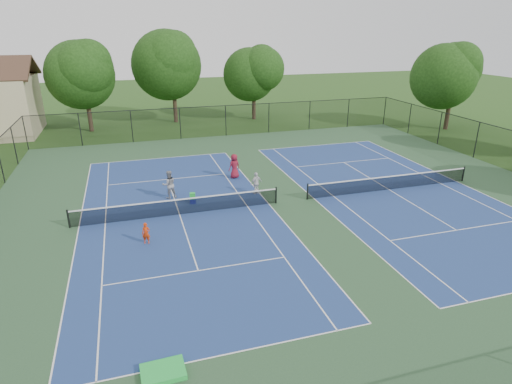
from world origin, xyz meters
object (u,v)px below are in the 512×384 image
object	(u,v)px
tree_back_b	(172,62)
bystander_a	(256,183)
tree_side_e	(454,73)
tree_back_c	(254,71)
bystander_c	(234,166)
ball_crate	(193,201)
ball_hopper	(192,196)
child_player	(146,233)
tree_back_a	(83,71)
instructor	(169,184)

from	to	relation	value
tree_back_b	bystander_a	distance (m)	24.90
tree_back_b	tree_side_e	distance (m)	29.56
tree_back_b	tree_back_c	world-z (taller)	tree_back_b
bystander_a	tree_back_b	bearing A→B (deg)	-105.79
tree_back_c	tree_back_b	bearing A→B (deg)	173.66
tree_back_b	bystander_c	xyz separation A→B (m)	(1.67, -20.64, -5.71)
bystander_c	ball_crate	world-z (taller)	bystander_c
tree_side_e	ball_hopper	world-z (taller)	tree_side_e
tree_side_e	bystander_c	xyz separation A→B (m)	(-25.33, -8.64, -4.92)
child_player	bystander_a	distance (m)	8.81
child_player	ball_crate	size ratio (longest dim) A/B	3.22
bystander_c	ball_hopper	size ratio (longest dim) A/B	4.62
tree_back_c	ball_hopper	world-z (taller)	tree_back_c
tree_back_a	tree_back_b	size ratio (longest dim) A/B	0.91
bystander_a	ball_crate	xyz separation A→B (m)	(-4.23, -0.41, -0.59)
tree_back_b	ball_crate	world-z (taller)	tree_back_b
tree_back_c	ball_hopper	bearing A→B (deg)	-115.04
ball_hopper	child_player	bearing A→B (deg)	-123.92
tree_back_b	ball_hopper	size ratio (longest dim) A/B	26.20
ball_hopper	tree_back_b	bearing A→B (deg)	85.38
tree_back_b	ball_hopper	bearing A→B (deg)	-94.62
tree_side_e	child_player	world-z (taller)	tree_side_e
tree_back_c	bystander_a	world-z (taller)	tree_back_c
tree_back_b	ball_crate	xyz separation A→B (m)	(-1.98, -24.51, -6.44)
tree_back_c	tree_side_e	size ratio (longest dim) A/B	0.95
bystander_a	ball_crate	distance (m)	4.29
ball_hopper	instructor	bearing A→B (deg)	133.94
tree_back_c	bystander_a	distance (m)	24.52
instructor	ball_hopper	world-z (taller)	instructor
tree_back_a	tree_back_b	distance (m)	9.24
bystander_a	tree_back_a	bearing A→B (deg)	-84.14
bystander_a	bystander_c	bearing A→B (deg)	-101.52
tree_back_b	tree_side_e	world-z (taller)	tree_back_b
tree_back_b	tree_back_c	size ratio (longest dim) A/B	1.19
tree_back_a	ball_hopper	xyz separation A→B (m)	(7.02, -22.51, -5.54)
tree_back_c	instructor	xyz separation A→B (m)	(-12.24, -22.20, -4.57)
instructor	ball_crate	size ratio (longest dim) A/B	5.26
tree_back_c	child_player	xyz separation A→B (m)	(-14.03, -28.05, -4.92)
tree_back_c	tree_side_e	xyz separation A→B (m)	(18.00, -11.00, 0.33)
tree_back_b	tree_back_c	bearing A→B (deg)	-6.34
tree_back_c	tree_side_e	distance (m)	21.10
tree_back_c	instructor	size ratio (longest dim) A/B	4.59
child_player	bystander_a	world-z (taller)	bystander_a
tree_back_a	child_player	xyz separation A→B (m)	(3.97, -27.05, -5.48)
bystander_a	ball_hopper	size ratio (longest dim) A/B	3.87
bystander_a	bystander_c	xyz separation A→B (m)	(-0.59, 3.46, 0.14)
tree_back_c	instructor	distance (m)	25.76
bystander_c	tree_back_b	bearing A→B (deg)	-105.42
tree_back_c	ball_crate	distance (m)	26.49
tree_side_e	bystander_c	bearing A→B (deg)	-161.17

